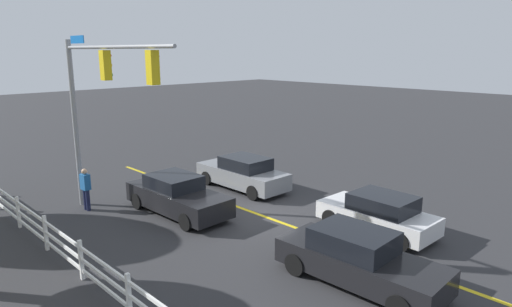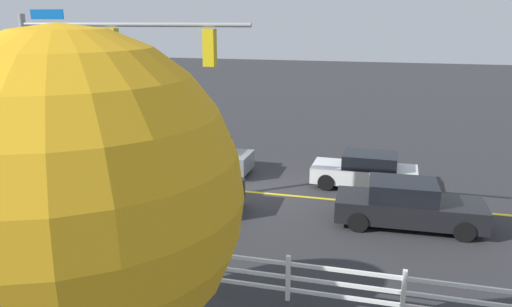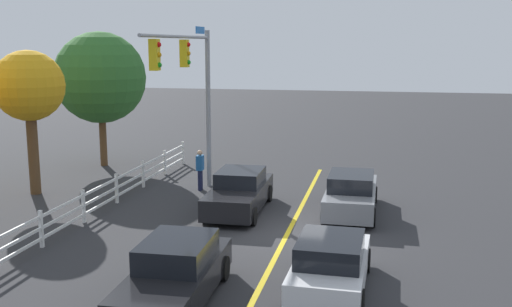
{
  "view_description": "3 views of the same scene",
  "coord_description": "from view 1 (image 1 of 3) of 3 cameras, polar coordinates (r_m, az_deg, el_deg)",
  "views": [
    {
      "loc": [
        -11.8,
        11.48,
        6.14
      ],
      "look_at": [
        -0.83,
        0.73,
        2.63
      ],
      "focal_mm": 31.44,
      "sensor_mm": 36.0,
      "label": 1
    },
    {
      "loc": [
        -4.94,
        17.2,
        6.47
      ],
      "look_at": [
        -0.81,
        1.71,
        2.04
      ],
      "focal_mm": 34.62,
      "sensor_mm": 36.0,
      "label": 2
    },
    {
      "loc": [
        -18.38,
        -2.84,
        6.02
      ],
      "look_at": [
        -1.26,
        0.81,
        2.79
      ],
      "focal_mm": 41.84,
      "sensor_mm": 36.0,
      "label": 3
    }
  ],
  "objects": [
    {
      "name": "lane_center_stripe",
      "position": [
        15.17,
        10.6,
        -11.2
      ],
      "size": [
        28.0,
        0.16,
        0.01
      ],
      "primitive_type": "cube",
      "color": "gold",
      "rests_on": "ground_plane"
    },
    {
      "name": "car_0",
      "position": [
        12.63,
        12.89,
        -12.94
      ],
      "size": [
        4.63,
        1.92,
        1.49
      ],
      "rotation": [
        0.0,
        0.0,
        3.17
      ],
      "color": "black",
      "rests_on": "ground_plane"
    },
    {
      "name": "car_2",
      "position": [
        20.41,
        -1.69,
        -2.53
      ],
      "size": [
        4.61,
        1.83,
        1.5
      ],
      "rotation": [
        0.0,
        0.0,
        6.28
      ],
      "color": "slate",
      "rests_on": "ground_plane"
    },
    {
      "name": "pedestrian",
      "position": [
        18.82,
        -20.85,
        -4.07
      ],
      "size": [
        0.41,
        0.28,
        1.69
      ],
      "rotation": [
        0.0,
        0.0,
        4.77
      ],
      "color": "#191E3F",
      "rests_on": "ground_plane"
    },
    {
      "name": "car_3",
      "position": [
        17.6,
        -10.01,
        -5.3
      ],
      "size": [
        4.71,
        1.93,
        1.5
      ],
      "rotation": [
        0.0,
        0.0,
        3.16
      ],
      "color": "black",
      "rests_on": "ground_plane"
    },
    {
      "name": "car_1",
      "position": [
        16.13,
        15.31,
        -7.4
      ],
      "size": [
        4.06,
        1.89,
        1.38
      ],
      "rotation": [
        0.0,
        0.0,
        6.26
      ],
      "color": "silver",
      "rests_on": "ground_plane"
    },
    {
      "name": "signal_assembly",
      "position": [
        16.92,
        -19.44,
        7.34
      ],
      "size": [
        7.17,
        0.38,
        6.7
      ],
      "color": "gray",
      "rests_on": "ground_plane"
    },
    {
      "name": "white_rail_fence",
      "position": [
        11.32,
        -15.89,
        -16.95
      ],
      "size": [
        26.1,
        0.1,
        1.15
      ],
      "color": "white",
      "rests_on": "ground_plane"
    },
    {
      "name": "ground_plane",
      "position": [
        17.57,
        -0.2,
        -7.57
      ],
      "size": [
        120.0,
        120.0,
        0.0
      ],
      "primitive_type": "plane",
      "color": "#2D2D30"
    }
  ]
}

